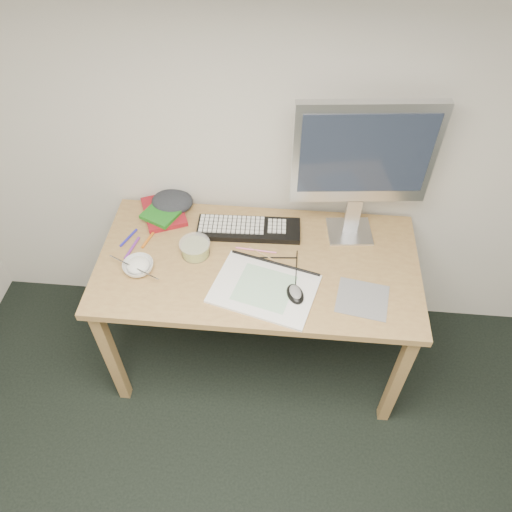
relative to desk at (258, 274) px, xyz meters
The scene contains 18 objects.
desk is the anchor object (origin of this frame).
mousepad 0.48m from the desk, 20.50° to the right, with size 0.21×0.19×0.00m, color slate.
sketchpad 0.18m from the desk, 75.28° to the right, with size 0.42×0.30×0.01m, color silver.
keyboard 0.22m from the desk, 107.70° to the left, with size 0.47×0.15×0.03m, color black.
monitor 0.68m from the desk, 28.64° to the left, with size 0.57×0.20×0.67m.
mouse 0.27m from the desk, 46.71° to the right, with size 0.07×0.11×0.04m, color black.
rice_bowl 0.52m from the desk, 169.53° to the right, with size 0.13×0.13×0.04m, color silver.
chopsticks 0.54m from the desk, 167.10° to the right, with size 0.02×0.02×0.25m, color #ADADAF.
fruit_tub 0.30m from the desk, behind, with size 0.14×0.14×0.07m, color #EED554.
book_red 0.55m from the desk, 150.58° to the left, with size 0.18×0.24×0.02m, color maroon.
book_green 0.54m from the desk, 150.60° to the left, with size 0.15×0.21×0.02m, color #1D701C.
cloth_lump 0.55m from the desk, 144.33° to the left, with size 0.17×0.14×0.07m, color #24262B.
pencil_pink 0.11m from the desk, 102.32° to the left, with size 0.01×0.01×0.18m, color pink.
pencil_tan 0.10m from the desk, 47.58° to the left, with size 0.01×0.01×0.18m, color tan.
pencil_black 0.12m from the desk, 18.23° to the left, with size 0.01×0.01×0.16m, color black.
marker_blue 0.61m from the desk, behind, with size 0.01×0.01×0.12m, color #2420AF.
marker_orange 0.52m from the desk, 169.36° to the left, with size 0.01×0.01×0.13m, color orange.
marker_purple 0.57m from the desk, behind, with size 0.01×0.01×0.14m, color #712A9A.
Camera 1 is at (-0.13, -0.01, 2.37)m, focal length 35.00 mm.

